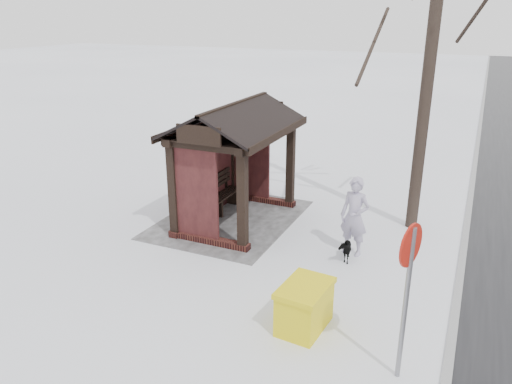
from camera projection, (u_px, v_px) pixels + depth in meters
ground at (237, 220)px, 13.03m from camera, size 120.00×120.00×0.00m
kerb at (462, 261)px, 10.90m from camera, size 120.00×0.15×0.06m
trampled_patch at (230, 219)px, 13.11m from camera, size 4.20×3.20×0.02m
bus_shelter at (230, 139)px, 12.36m from camera, size 3.60×2.40×3.09m
pedestrian at (354, 216)px, 10.96m from camera, size 0.55×0.73×1.79m
dog at (345, 249)px, 10.89m from camera, size 0.68×0.43×0.53m
grit_bin at (304, 306)px, 8.48m from camera, size 1.13×0.82×0.82m
road_sign at (408, 271)px, 6.88m from camera, size 0.61×0.22×2.47m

